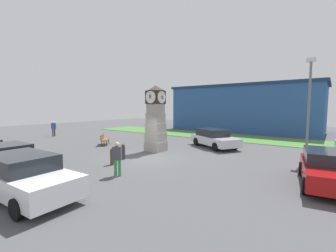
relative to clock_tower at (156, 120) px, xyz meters
name	(u,v)px	position (x,y,z in m)	size (l,w,h in m)	color
ground_plane	(147,158)	(0.96, -2.10, -2.26)	(67.12, 67.12, 0.00)	#4C4C4F
clock_tower	(156,120)	(0.00, 0.00, 0.00)	(1.36, 1.42, 4.75)	#9B968B
bollard_near_tower	(112,156)	(0.51, -4.46, -1.79)	(0.25, 0.25, 0.94)	brown
bollard_mid_row	(123,151)	(0.02, -3.21, -1.78)	(0.24, 0.24, 0.95)	#333338
car_near_tower	(9,159)	(-2.27, -8.51, -1.53)	(3.87, 1.99, 1.42)	black
car_by_building	(25,176)	(1.58, -9.32, -1.48)	(4.61, 2.15, 1.54)	silver
car_far_lot	(214,138)	(2.82, 3.90, -1.52)	(4.69, 3.80, 1.44)	silver
car_silver_hatch	(330,169)	(10.35, -1.58, -1.52)	(2.45, 4.38, 1.44)	#A51111
bench	(104,139)	(-5.16, -0.58, -1.74)	(1.49, 1.52, 0.90)	brown
pedestrian_near_bench	(54,128)	(-13.94, -0.38, -1.32)	(0.25, 0.40, 1.65)	#3F3F47
pedestrian_crossing_lot	(117,157)	(2.32, -5.68, -1.35)	(0.47, 0.40, 1.61)	#338C4C
street_lamp_near_road	(309,101)	(9.17, 3.42, 1.30)	(0.50, 0.24, 6.14)	slate
warehouse_blue_far	(246,108)	(0.88, 18.46, 0.74)	(18.58, 9.64, 5.99)	#2D5193
grass_verge_far	(252,139)	(4.00, 10.20, -2.24)	(40.27, 5.48, 0.04)	#477A38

